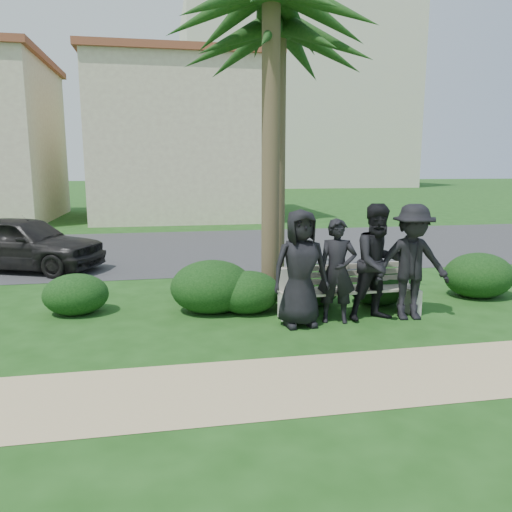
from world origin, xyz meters
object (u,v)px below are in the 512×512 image
(park_bench, at_px, (349,294))
(man_a, at_px, (300,268))
(man_d, at_px, (412,262))
(palm_right, at_px, (278,30))
(car_a, at_px, (22,243))
(man_b, at_px, (337,271))
(man_c, at_px, (379,263))

(park_bench, relative_size, man_a, 1.30)
(man_a, relative_size, man_d, 0.97)
(park_bench, xyz_separation_m, man_d, (0.92, -0.33, 0.57))
(man_a, bearing_deg, man_d, -3.03)
(park_bench, distance_m, man_a, 1.15)
(man_a, distance_m, palm_right, 4.80)
(palm_right, bearing_deg, man_a, -94.51)
(park_bench, relative_size, car_a, 0.61)
(man_b, xyz_separation_m, car_a, (-6.03, 5.26, -0.18))
(man_b, bearing_deg, car_a, 154.33)
(man_b, bearing_deg, park_bench, 54.96)
(man_a, bearing_deg, man_b, 2.91)
(man_a, height_order, car_a, man_a)
(man_a, relative_size, car_a, 0.47)
(car_a, bearing_deg, man_d, -103.82)
(man_b, height_order, car_a, man_b)
(park_bench, relative_size, man_c, 1.25)
(man_b, xyz_separation_m, man_c, (0.70, -0.01, 0.11))
(park_bench, distance_m, man_d, 1.14)
(park_bench, xyz_separation_m, car_a, (-6.36, 4.99, 0.29))
(park_bench, distance_m, man_b, 0.63)
(man_d, height_order, palm_right, palm_right)
(man_b, relative_size, man_c, 0.88)
(park_bench, bearing_deg, man_b, -143.61)
(man_b, height_order, man_c, man_c)
(park_bench, distance_m, car_a, 8.09)
(palm_right, height_order, car_a, palm_right)
(palm_right, xyz_separation_m, car_a, (-5.60, 2.84, -4.36))
(man_b, bearing_deg, man_c, 14.39)
(man_b, xyz_separation_m, palm_right, (-0.43, 2.42, 4.18))
(man_b, xyz_separation_m, man_d, (1.25, -0.06, 0.11))
(man_a, height_order, palm_right, palm_right)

